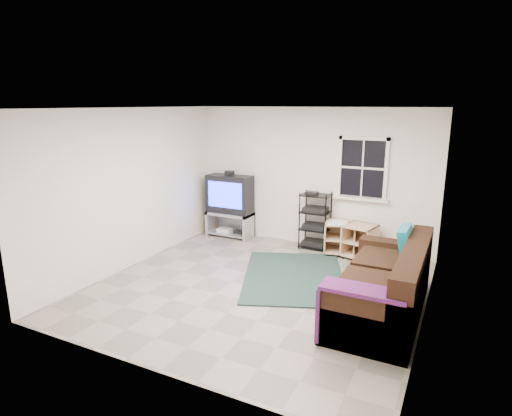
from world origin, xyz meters
The scene contains 8 objects.
room centered at (0.95, 2.27, 1.48)m, with size 4.60×4.62×4.60m.
tv_unit centered at (-1.63, 2.05, 0.74)m, with size 0.92×0.46×1.35m.
av_rack centered at (0.17, 2.08, 0.47)m, with size 0.54×0.39×1.07m.
side_table_left centered at (1.06, 1.97, 0.32)m, with size 0.60×0.60×0.59m.
side_table_right centered at (0.66, 2.03, 0.34)m, with size 0.65×0.65×0.62m.
sofa centered at (1.82, 0.00, 0.36)m, with size 1.00×2.26×1.03m.
shag_rug centered at (0.34, 0.60, 0.01)m, with size 1.53×2.10×0.02m, color black.
paper_bag centered at (-2.17, 2.11, 0.18)m, with size 0.26×0.17×0.37m, color #946942.
Camera 1 is at (2.59, -5.28, 2.66)m, focal length 30.00 mm.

